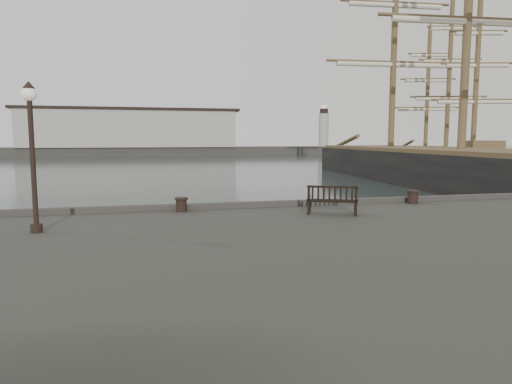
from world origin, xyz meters
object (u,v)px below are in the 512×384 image
Objects in this scene: bench at (332,205)px; lamp_post at (31,137)px; bollard_left at (181,205)px; bollard_right at (413,197)px; tall_ship_main at (460,176)px; tall_ship_far at (445,164)px.

bench is 0.43× the size of lamp_post.
bollard_left is 4.76m from lamp_post.
bollard_right is 11.86m from lamp_post.
tall_ship_main is at bearing 48.91° from bollard_right.
bench is 0.06× the size of tall_ship_far.
bollard_right is 23.25m from tall_ship_main.
bollard_right is at bearing 46.84° from bench.
bollard_right reaches higher than bollard_left.
bollard_left is at bearing -138.21° from tall_ship_main.
bench is 4.55m from bollard_left.
bollard_left is 0.01× the size of tall_ship_main.
bollard_right is at bearing -126.29° from tall_ship_main.
tall_ship_main is at bearing 36.99° from bollard_left.
tall_ship_main is at bearing 69.46° from bench.
tall_ship_far is at bearing 45.22° from bollard_left.
lamp_post is (-7.85, -0.80, 2.00)m from bench.
bollard_right is at bearing -111.99° from tall_ship_far.
tall_ship_main reaches higher than bollard_right.
bench is at bearing -20.21° from bollard_left.
tall_ship_main reaches higher than lamp_post.
bench is 8.14m from lamp_post.
bollard_left is 0.93× the size of bollard_right.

